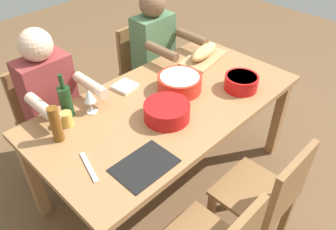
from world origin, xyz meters
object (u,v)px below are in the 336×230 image
at_px(diner_far_right, 157,52).
at_px(chair_far_right, 144,66).
at_px(napkin_stack, 125,86).
at_px(serving_bowl_fruit, 241,82).
at_px(cutting_board, 204,58).
at_px(bread_loaf, 204,52).
at_px(diner_far_left, 53,100).
at_px(serving_bowl_pasta, 180,82).
at_px(wine_glass, 89,97).
at_px(wine_bottle, 66,101).
at_px(dining_table, 168,112).
at_px(beer_bottle, 56,124).
at_px(chair_far_left, 46,114).
at_px(chair_near_center, 268,195).
at_px(cup_far_left, 67,119).
at_px(serving_bowl_greens, 167,111).

bearing_deg(diner_far_right, chair_far_right, 90.00).
bearing_deg(diner_far_right, napkin_stack, -153.95).
relative_size(chair_far_right, serving_bowl_fruit, 3.74).
relative_size(cutting_board, bread_loaf, 1.25).
distance_m(diner_far_left, diner_far_right, 0.98).
xyz_separation_m(diner_far_left, serving_bowl_pasta, (0.65, -0.57, 0.10)).
bearing_deg(wine_glass, serving_bowl_pasta, -21.75).
bearing_deg(serving_bowl_pasta, cutting_board, 19.33).
xyz_separation_m(diner_far_left, wine_bottle, (-0.04, -0.27, 0.15)).
bearing_deg(dining_table, wine_bottle, 147.42).
xyz_separation_m(dining_table, diner_far_right, (0.49, 0.61, 0.04)).
bearing_deg(cutting_board, dining_table, -161.80).
bearing_deg(beer_bottle, dining_table, -14.99).
bearing_deg(cutting_board, serving_bowl_fruit, -108.10).
relative_size(chair_far_right, wine_bottle, 2.93).
bearing_deg(chair_far_left, chair_far_right, 0.00).
bearing_deg(beer_bottle, chair_near_center, -54.82).
bearing_deg(cup_far_left, chair_far_left, 79.93).
relative_size(dining_table, napkin_stack, 12.78).
bearing_deg(diner_far_right, serving_bowl_fruit, -92.30).
xyz_separation_m(chair_near_center, wine_glass, (-0.41, 1.06, 0.37)).
distance_m(diner_far_left, chair_near_center, 1.50).
distance_m(dining_table, chair_near_center, 0.81).
bearing_deg(dining_table, serving_bowl_fruit, -28.47).
xyz_separation_m(dining_table, beer_bottle, (-0.69, 0.18, 0.19)).
height_order(serving_bowl_fruit, cutting_board, serving_bowl_fruit).
distance_m(chair_far_left, napkin_stack, 0.67).
height_order(serving_bowl_pasta, napkin_stack, serving_bowl_pasta).
xyz_separation_m(serving_bowl_pasta, napkin_stack, (-0.24, 0.28, -0.05)).
distance_m(dining_table, diner_far_left, 0.78).
relative_size(diner_far_right, cup_far_left, 13.02).
distance_m(diner_far_right, wine_glass, 0.98).
bearing_deg(beer_bottle, cup_far_left, 36.22).
distance_m(serving_bowl_pasta, beer_bottle, 0.86).
height_order(diner_far_left, cutting_board, diner_far_left).
relative_size(serving_bowl_pasta, serving_bowl_greens, 1.06).
bearing_deg(chair_near_center, chair_far_left, 107.24).
relative_size(diner_far_left, chair_far_right, 1.41).
distance_m(wine_bottle, wine_glass, 0.14).
bearing_deg(serving_bowl_fruit, napkin_stack, 133.77).
bearing_deg(napkin_stack, chair_near_center, -85.36).
bearing_deg(bread_loaf, serving_bowl_pasta, -160.67).
xyz_separation_m(diner_far_right, wine_glass, (-0.90, -0.34, 0.16)).
height_order(dining_table, beer_bottle, beer_bottle).
bearing_deg(napkin_stack, wine_bottle, 178.12).
distance_m(diner_far_right, napkin_stack, 0.65).
height_order(dining_table, diner_far_left, diner_far_left).
xyz_separation_m(serving_bowl_pasta, cutting_board, (0.45, 0.16, -0.05)).
xyz_separation_m(diner_far_right, wine_bottle, (-1.02, -0.27, 0.15)).
height_order(diner_far_left, napkin_stack, diner_far_left).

